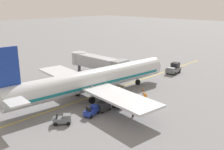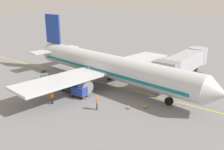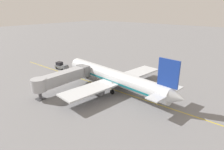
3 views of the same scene
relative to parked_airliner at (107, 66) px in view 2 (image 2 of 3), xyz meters
The scene contains 12 objects.
ground_plane 3.55m from the parked_airliner, 102.14° to the left, with size 400.00×400.00×0.00m, color slate.
gate_lead_in_line 3.55m from the parked_airliner, 102.14° to the left, with size 0.24×80.00×0.01m, color gold.
parked_airliner is the anchor object (origin of this frame).
jet_bridge 12.74m from the parked_airliner, 133.45° to the left, with size 15.95×3.50×4.98m.
baggage_tug_lead 11.27m from the parked_airliner, 63.77° to the right, with size 2.51×2.70×1.62m.
baggage_tug_trailing 8.04m from the parked_airliner, 42.47° to the right, with size 1.76×2.70×1.62m.
baggage_cart_front 6.84m from the parked_airliner, ahead, with size 1.44×2.94×1.58m.
baggage_cart_second_in_train 6.73m from the parked_airliner, 25.71° to the right, with size 1.44×2.94×1.58m.
ground_crew_wing_walker 10.66m from the parked_airliner, ahead, with size 0.73×0.26×1.69m.
ground_crew_loader 9.69m from the parked_airliner, 30.47° to the left, with size 0.63×0.52×1.69m.
safety_cone_nose_left 9.99m from the parked_airliner, 54.74° to the left, with size 0.36×0.36×0.59m.
safety_cone_nose_right 10.63m from the parked_airliner, 66.48° to the left, with size 0.36×0.36×0.59m.
Camera 2 is at (30.00, 22.04, 13.44)m, focal length 39.53 mm.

